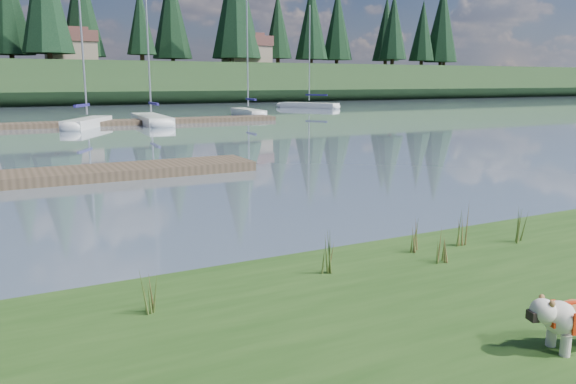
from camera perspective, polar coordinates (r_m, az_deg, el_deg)
ground at (r=38.94m, az=-22.36°, el=6.14°), size 200.00×200.00×0.00m
ridge at (r=81.75m, az=-25.39°, el=9.92°), size 200.00×20.00×5.00m
dock_far at (r=39.16m, az=-19.45°, el=6.58°), size 26.00×2.20×0.30m
sailboat_bg_2 at (r=38.48m, az=-19.40°, el=6.79°), size 4.16×6.23×9.80m
sailboat_bg_3 at (r=40.65m, az=-13.89°, el=7.29°), size 2.06×8.25×11.99m
sailboat_bg_4 at (r=47.84m, az=-4.28°, el=8.14°), size 1.79×6.46×9.59m
sailboat_bg_5 at (r=61.21m, az=1.63°, el=8.84°), size 4.99×7.17×10.70m
weed_0 at (r=7.66m, az=4.10°, el=-6.14°), size 0.17×0.14×0.67m
weed_1 at (r=8.81m, az=12.70°, el=-4.54°), size 0.17×0.14×0.51m
weed_2 at (r=9.28m, az=17.52°, el=-3.47°), size 0.17×0.14×0.70m
weed_3 at (r=6.57m, az=-14.19°, el=-9.96°), size 0.17×0.14×0.55m
weed_4 at (r=8.37m, az=15.13°, el=-5.56°), size 0.17×0.14×0.48m
weed_5 at (r=9.83m, az=22.57°, el=-3.18°), size 0.17×0.14×0.63m
mud_lip at (r=8.38m, az=-1.25°, el=-8.61°), size 60.00×0.50×0.14m
conifer_5 at (r=81.20m, az=-14.76°, el=16.51°), size 3.96×3.96×10.35m
conifer_6 at (r=83.62m, az=-5.35°, el=18.84°), size 7.04×7.04×17.00m
conifer_7 at (r=92.21m, az=2.39°, el=17.04°), size 5.28×5.28×13.20m
conifer_8 at (r=96.02m, az=10.66°, el=16.23°), size 4.62×4.62×11.77m
conifer_9 at (r=106.76m, az=15.40°, el=16.24°), size 5.94×5.94×14.62m
house_1 at (r=80.36m, az=-21.24°, el=13.67°), size 6.30×5.30×4.65m
house_2 at (r=84.70m, az=-4.23°, el=14.22°), size 6.30×5.30×4.65m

